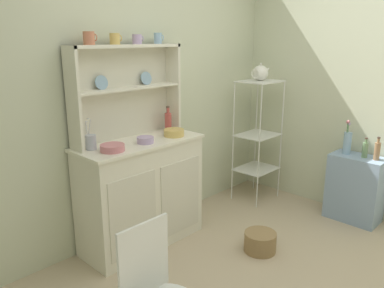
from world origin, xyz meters
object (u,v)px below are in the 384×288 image
object	(u,v)px
porcelain_teapot	(260,73)
vinegar_bottle	(377,151)
hutch_shelf_unit	(125,85)
flower_vase	(347,142)
bowl_mixing_large	(112,148)
oil_bottle	(365,149)
jam_bottle	(168,121)
utensil_jar	(91,142)
floor_basket	(260,242)
side_shelf_blue	(355,188)
bakers_rack	(258,128)
hutch_cabinet	(141,192)
cup_terracotta_0	(89,38)

from	to	relation	value
porcelain_teapot	vinegar_bottle	distance (m)	1.32
hutch_shelf_unit	flower_vase	xyz separation A→B (m)	(1.68, -1.16, -0.58)
bowl_mixing_large	oil_bottle	world-z (taller)	bowl_mixing_large
bowl_mixing_large	jam_bottle	distance (m)	0.73
oil_bottle	porcelain_teapot	bearing A→B (deg)	101.83
bowl_mixing_large	jam_bottle	xyz separation A→B (m)	(0.71, 0.16, 0.07)
utensil_jar	oil_bottle	xyz separation A→B (m)	(2.08, -1.25, -0.24)
utensil_jar	floor_basket	bearing A→B (deg)	-42.53
side_shelf_blue	utensil_jar	size ratio (longest dim) A/B	2.72
porcelain_teapot	vinegar_bottle	world-z (taller)	porcelain_teapot
utensil_jar	side_shelf_blue	bearing A→B (deg)	-29.97
hutch_shelf_unit	bowl_mixing_large	distance (m)	0.57
bowl_mixing_large	flower_vase	size ratio (longest dim) A/B	0.55
side_shelf_blue	porcelain_teapot	xyz separation A→B (m)	(-0.22, 0.99, 1.04)
side_shelf_blue	porcelain_teapot	world-z (taller)	porcelain_teapot
porcelain_teapot	oil_bottle	size ratio (longest dim) A/B	1.30
floor_basket	jam_bottle	distance (m)	1.29
porcelain_teapot	flower_vase	xyz separation A→B (m)	(0.22, -0.86, -0.60)
bakers_rack	floor_basket	xyz separation A→B (m)	(-0.89, -0.68, -0.70)
oil_bottle	hutch_shelf_unit	bearing A→B (deg)	141.63
bowl_mixing_large	porcelain_teapot	xyz separation A→B (m)	(1.78, -0.06, 0.43)
bakers_rack	flower_vase	bearing A→B (deg)	-76.05
side_shelf_blue	jam_bottle	distance (m)	1.89
floor_basket	utensil_jar	size ratio (longest dim) A/B	1.12
hutch_cabinet	floor_basket	distance (m)	1.06
hutch_shelf_unit	bakers_rack	xyz separation A→B (m)	(1.47, -0.30, -0.55)
hutch_cabinet	side_shelf_blue	distance (m)	2.03
cup_terracotta_0	vinegar_bottle	xyz separation A→B (m)	(2.00, -1.40, -0.98)
flower_vase	floor_basket	bearing A→B (deg)	170.33
side_shelf_blue	vinegar_bottle	distance (m)	0.43
hutch_cabinet	hutch_shelf_unit	size ratio (longest dim) A/B	1.07
side_shelf_blue	jam_bottle	xyz separation A→B (m)	(-1.29, 1.21, 0.67)
hutch_cabinet	utensil_jar	bearing A→B (deg)	168.77
bowl_mixing_large	side_shelf_blue	bearing A→B (deg)	-27.69
cup_terracotta_0	hutch_shelf_unit	bearing A→B (deg)	7.51
flower_vase	bakers_rack	bearing A→B (deg)	103.95
vinegar_bottle	hutch_shelf_unit	bearing A→B (deg)	139.49
hutch_shelf_unit	jam_bottle	xyz separation A→B (m)	(0.39, -0.08, -0.35)
utensil_jar	flower_vase	size ratio (longest dim) A/B	0.71
hutch_cabinet	oil_bottle	xyz separation A→B (m)	(1.68, -1.17, 0.25)
floor_basket	bowl_mixing_large	size ratio (longest dim) A/B	1.46
utensil_jar	bakers_rack	bearing A→B (deg)	-6.52
hutch_cabinet	porcelain_teapot	bearing A→B (deg)	-5.24
bakers_rack	vinegar_bottle	xyz separation A→B (m)	(0.21, -1.14, -0.06)
vinegar_bottle	oil_bottle	bearing A→B (deg)	90.00
hutch_shelf_unit	side_shelf_blue	size ratio (longest dim) A/B	1.56
hutch_cabinet	side_shelf_blue	bearing A→B (deg)	-33.64
bakers_rack	utensil_jar	size ratio (longest dim) A/B	5.46
jam_bottle	oil_bottle	bearing A→B (deg)	-44.22
porcelain_teapot	side_shelf_blue	bearing A→B (deg)	-77.61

